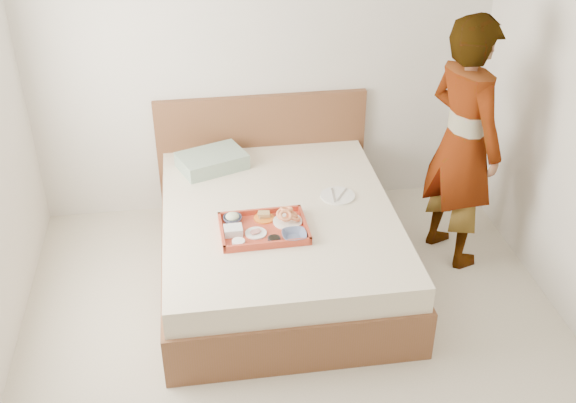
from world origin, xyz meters
The scene contains 16 objects.
ground centered at (0.00, 0.00, 0.00)m, with size 3.50×4.00×0.01m, color beige.
wall_back centered at (0.00, 2.00, 1.30)m, with size 3.50×0.01×2.60m, color silver.
bed centered at (-0.02, 1.00, 0.27)m, with size 1.65×2.00×0.53m, color brown.
headboard centered at (-0.02, 1.97, 0.47)m, with size 1.65×0.06×0.95m, color brown.
pillow centered at (-0.43, 1.66, 0.59)m, with size 0.48×0.32×0.11m, color #91A595.
tray centered at (-0.15, 0.75, 0.56)m, with size 0.56×0.40×0.05m, color red.
prawn_plate centered at (0.01, 0.82, 0.55)m, with size 0.19×0.19×0.01m, color white.
navy_bowl_big centered at (0.03, 0.63, 0.56)m, with size 0.16×0.16×0.04m, color navy.
sauce_dish centered at (-0.10, 0.61, 0.56)m, with size 0.08×0.08×0.03m, color black.
meat_plate centered at (-0.21, 0.71, 0.55)m, with size 0.14×0.14×0.01m, color white.
bread_plate centered at (-0.13, 0.88, 0.55)m, with size 0.14×0.14×0.01m, color orange.
salad_bowl centered at (-0.34, 0.87, 0.56)m, with size 0.12×0.12×0.04m, color navy.
plastic_tub centered at (-0.35, 0.73, 0.57)m, with size 0.12×0.10×0.05m, color silver.
cheese_round centered at (-0.33, 0.61, 0.56)m, with size 0.08×0.08×0.03m, color white.
dinner_plate centered at (0.41, 1.11, 0.54)m, with size 0.24×0.24×0.01m, color white.
person centered at (1.26, 1.07, 0.90)m, with size 0.66×0.43×1.80m, color silver.
Camera 1 is at (-0.54, -2.92, 3.03)m, focal length 43.17 mm.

